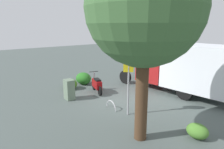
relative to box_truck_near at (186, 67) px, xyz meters
name	(u,v)px	position (x,y,z in m)	size (l,w,h in m)	color
ground_plane	(119,99)	(1.66, 3.66, -1.62)	(60.00, 60.00, 0.00)	#48524F
box_truck_near	(186,67)	(0.00, 0.00, 0.00)	(7.44, 2.64, 2.94)	black
motorcycle	(97,84)	(3.39, 3.97, -1.10)	(1.75, 0.78, 1.20)	black
stop_sign	(129,68)	(-0.07, 4.67, 0.54)	(0.71, 0.33, 3.23)	#9E9EA3
street_tree	(145,8)	(-1.83, 5.71, 2.85)	(3.77, 3.77, 6.39)	#47301E
utility_cabinet	(69,90)	(3.41, 5.79, -1.06)	(0.59, 0.44, 1.11)	slate
bike_rack_hoop	(111,109)	(0.91, 4.84, -1.62)	(0.85, 0.85, 0.05)	#B7B7BC
shrub_near_sign	(197,131)	(-3.11, 4.10, -1.35)	(0.79, 0.65, 0.54)	#497C2C
shrub_mid_verge	(71,84)	(5.08, 4.84, -1.29)	(0.97, 0.80, 0.66)	#417A1E
shrub_by_tree	(83,78)	(5.50, 3.62, -1.21)	(1.20, 0.98, 0.82)	#266820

